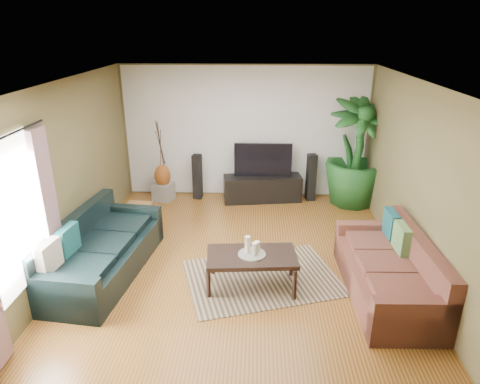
# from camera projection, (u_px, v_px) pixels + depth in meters

# --- Properties ---
(floor) EXTENTS (5.50, 5.50, 0.00)m
(floor) POSITION_uv_depth(u_px,v_px,m) (239.00, 259.00, 6.65)
(floor) COLOR #936026
(floor) RESTS_ON ground
(ceiling) EXTENTS (5.50, 5.50, 0.00)m
(ceiling) POSITION_uv_depth(u_px,v_px,m) (239.00, 82.00, 5.66)
(ceiling) COLOR white
(ceiling) RESTS_ON ground
(wall_back) EXTENTS (5.00, 0.00, 5.00)m
(wall_back) POSITION_uv_depth(u_px,v_px,m) (245.00, 133.00, 8.71)
(wall_back) COLOR brown
(wall_back) RESTS_ON ground
(wall_front) EXTENTS (5.00, 0.00, 5.00)m
(wall_front) POSITION_uv_depth(u_px,v_px,m) (225.00, 287.00, 3.60)
(wall_front) COLOR brown
(wall_front) RESTS_ON ground
(wall_left) EXTENTS (0.00, 5.50, 5.50)m
(wall_left) POSITION_uv_depth(u_px,v_px,m) (69.00, 175.00, 6.25)
(wall_left) COLOR brown
(wall_left) RESTS_ON ground
(wall_right) EXTENTS (0.00, 5.50, 5.50)m
(wall_right) POSITION_uv_depth(u_px,v_px,m) (415.00, 180.00, 6.06)
(wall_right) COLOR brown
(wall_right) RESTS_ON ground
(backwall_panel) EXTENTS (4.90, 0.00, 4.90)m
(backwall_panel) POSITION_uv_depth(u_px,v_px,m) (245.00, 133.00, 8.70)
(backwall_panel) COLOR white
(backwall_panel) RESTS_ON ground
(window_pane) EXTENTS (0.00, 1.80, 1.80)m
(window_pane) POSITION_uv_depth(u_px,v_px,m) (10.00, 219.00, 4.74)
(window_pane) COLOR white
(window_pane) RESTS_ON ground
(curtain_far) EXTENTS (0.08, 0.35, 2.20)m
(curtain_far) POSITION_uv_depth(u_px,v_px,m) (49.00, 212.00, 5.53)
(curtain_far) COLOR gray
(curtain_far) RESTS_ON ground
(sofa_left) EXTENTS (1.28, 2.45, 0.85)m
(sofa_left) POSITION_uv_depth(u_px,v_px,m) (102.00, 247.00, 6.15)
(sofa_left) COLOR black
(sofa_left) RESTS_ON floor
(sofa_right) EXTENTS (1.02, 2.15, 0.85)m
(sofa_right) POSITION_uv_depth(u_px,v_px,m) (387.00, 267.00, 5.65)
(sofa_right) COLOR brown
(sofa_right) RESTS_ON floor
(area_rug) EXTENTS (2.46, 2.05, 0.01)m
(area_rug) POSITION_uv_depth(u_px,v_px,m) (262.00, 277.00, 6.16)
(area_rug) COLOR tan
(area_rug) RESTS_ON floor
(coffee_table) EXTENTS (1.27, 0.76, 0.50)m
(coffee_table) POSITION_uv_depth(u_px,v_px,m) (252.00, 271.00, 5.89)
(coffee_table) COLOR black
(coffee_table) RESTS_ON floor
(candle_tray) EXTENTS (0.38, 0.38, 0.02)m
(candle_tray) POSITION_uv_depth(u_px,v_px,m) (252.00, 254.00, 5.79)
(candle_tray) COLOR gray
(candle_tray) RESTS_ON coffee_table
(candle_tall) EXTENTS (0.08, 0.08, 0.24)m
(candle_tall) POSITION_uv_depth(u_px,v_px,m) (248.00, 245.00, 5.78)
(candle_tall) COLOR white
(candle_tall) RESTS_ON candle_tray
(candle_mid) EXTENTS (0.08, 0.08, 0.19)m
(candle_mid) POSITION_uv_depth(u_px,v_px,m) (255.00, 249.00, 5.72)
(candle_mid) COLOR white
(candle_mid) RESTS_ON candle_tray
(candle_short) EXTENTS (0.08, 0.08, 0.15)m
(candle_short) POSITION_uv_depth(u_px,v_px,m) (257.00, 247.00, 5.81)
(candle_short) COLOR white
(candle_short) RESTS_ON candle_tray
(tv_stand) EXTENTS (1.63, 0.68, 0.53)m
(tv_stand) POSITION_uv_depth(u_px,v_px,m) (262.00, 188.00, 8.80)
(tv_stand) COLOR black
(tv_stand) RESTS_ON floor
(television) EXTENTS (1.16, 0.06, 0.68)m
(television) POSITION_uv_depth(u_px,v_px,m) (263.00, 160.00, 8.59)
(television) COLOR black
(television) RESTS_ON tv_stand
(speaker_left) EXTENTS (0.20, 0.21, 0.94)m
(speaker_left) POSITION_uv_depth(u_px,v_px,m) (197.00, 177.00, 8.84)
(speaker_left) COLOR black
(speaker_left) RESTS_ON floor
(speaker_right) EXTENTS (0.20, 0.22, 0.98)m
(speaker_right) POSITION_uv_depth(u_px,v_px,m) (311.00, 177.00, 8.74)
(speaker_right) COLOR black
(speaker_right) RESTS_ON floor
(potted_plant) EXTENTS (1.43, 1.43, 2.14)m
(potted_plant) POSITION_uv_depth(u_px,v_px,m) (356.00, 152.00, 8.37)
(potted_plant) COLOR #194C1C
(potted_plant) RESTS_ON floor
(plant_pot) EXTENTS (0.40, 0.40, 0.31)m
(plant_pot) POSITION_uv_depth(u_px,v_px,m) (352.00, 196.00, 8.70)
(plant_pot) COLOR black
(plant_pot) RESTS_ON floor
(pedestal) EXTENTS (0.46, 0.46, 0.36)m
(pedestal) POSITION_uv_depth(u_px,v_px,m) (164.00, 191.00, 8.85)
(pedestal) COLOR gray
(pedestal) RESTS_ON floor
(vase) EXTENTS (0.33, 0.33, 0.46)m
(vase) POSITION_uv_depth(u_px,v_px,m) (162.00, 176.00, 8.72)
(vase) COLOR #944A1A
(vase) RESTS_ON pedestal
(side_table) EXTENTS (0.51, 0.51, 0.47)m
(side_table) POSITION_uv_depth(u_px,v_px,m) (138.00, 218.00, 7.52)
(side_table) COLOR olive
(side_table) RESTS_ON floor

